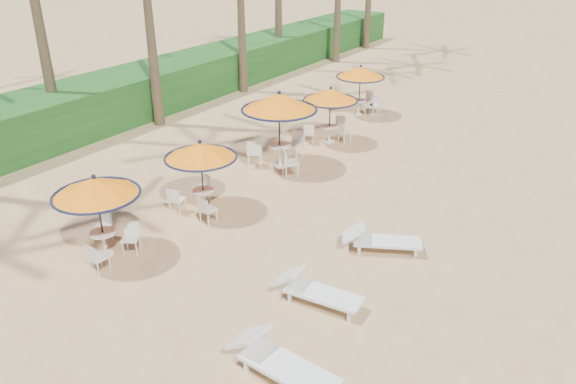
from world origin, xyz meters
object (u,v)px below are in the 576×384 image
at_px(station_4, 362,78).
at_px(lounger_mid, 315,290).
at_px(station_3, 330,102).
at_px(station_2, 279,112).
at_px(lounger_near, 279,361).
at_px(station_1, 200,159).
at_px(station_0, 98,197).
at_px(lounger_far, 379,239).

height_order(station_4, lounger_mid, station_4).
distance_m(station_3, lounger_mid, 10.16).
height_order(station_2, lounger_near, station_2).
distance_m(station_2, lounger_near, 10.00).
bearing_deg(station_3, station_1, -92.14).
distance_m(station_0, lounger_near, 6.18).
bearing_deg(lounger_near, station_1, 146.70).
xyz_separation_m(lounger_near, lounger_mid, (-0.60, 2.27, -0.04)).
bearing_deg(station_3, station_4, 98.68).
bearing_deg(station_3, station_2, -94.51).
xyz_separation_m(station_1, lounger_far, (5.19, 0.72, -1.23)).
xyz_separation_m(lounger_near, lounger_far, (-0.37, 5.00, -0.04)).
relative_size(station_0, lounger_far, 1.08).
bearing_deg(station_1, lounger_near, -37.61).
relative_size(station_0, station_4, 1.01).
xyz_separation_m(station_2, station_3, (0.24, 3.00, -0.36)).
relative_size(lounger_mid, lounger_far, 1.00).
bearing_deg(station_3, station_0, -93.69).
xyz_separation_m(station_1, station_3, (0.26, 6.91, 0.00)).
distance_m(station_0, station_2, 7.09).
bearing_deg(lounger_far, station_4, 92.11).
xyz_separation_m(station_4, lounger_near, (5.87, -14.91, -1.21)).
bearing_deg(station_0, lounger_mid, 12.16).
distance_m(station_2, lounger_mid, 7.87).
relative_size(station_0, lounger_mid, 1.08).
height_order(station_2, station_4, station_2).
relative_size(station_3, lounger_mid, 1.06).
height_order(lounger_near, lounger_mid, lounger_near).
height_order(station_0, station_1, station_0).
bearing_deg(station_2, lounger_near, -55.93).
distance_m(station_4, lounger_mid, 13.75).
relative_size(station_1, lounger_near, 0.95).
bearing_deg(station_4, station_1, -88.33).
height_order(station_4, lounger_near, station_4).
relative_size(lounger_near, lounger_mid, 1.11).
relative_size(station_1, lounger_far, 1.06).
height_order(station_1, lounger_mid, station_1).
bearing_deg(station_2, lounger_mid, -50.18).
bearing_deg(lounger_near, station_0, 173.69).
height_order(station_1, lounger_near, station_1).
bearing_deg(lounger_near, station_2, 128.38).
bearing_deg(station_2, station_1, -90.32).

